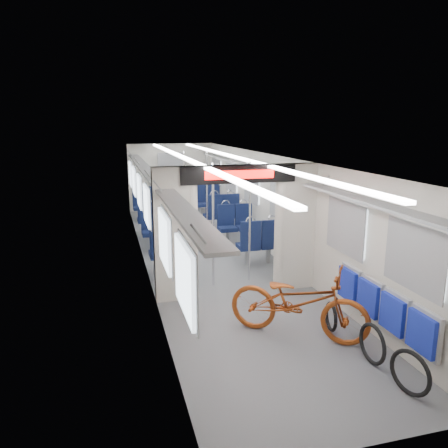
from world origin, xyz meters
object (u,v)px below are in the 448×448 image
seat_bay_far_left (152,208)px  stanchion_near_left (213,226)px  seat_bay_near_left (167,235)px  flip_bench (382,305)px  seat_bay_near_right (247,230)px  bicycle (298,302)px  bike_hoop_b (372,346)px  stanchion_far_right (207,197)px  stanchion_near_right (250,223)px  stanchion_far_left (185,197)px  bike_hoop_c (331,318)px  bike_hoop_a (410,375)px  seat_bay_far_right (213,204)px

seat_bay_far_left → stanchion_near_left: 5.20m
seat_bay_near_left → flip_bench: bearing=-63.7°
seat_bay_near_right → stanchion_near_left: size_ratio=0.90×
bicycle → bike_hoop_b: bearing=-109.4°
stanchion_far_right → flip_bench: bearing=-79.9°
bike_hoop_b → seat_bay_near_left: size_ratio=0.24×
flip_bench → seat_bay_near_right: 4.67m
stanchion_near_right → seat_bay_far_left: bearing=105.0°
bike_hoop_b → stanchion_far_left: stanchion_far_left is taller
stanchion_near_right → stanchion_far_right: 3.10m
bike_hoop_c → stanchion_near_right: stanchion_near_right is taller
bike_hoop_c → seat_bay_far_left: 7.61m
bicycle → stanchion_near_right: bearing=36.0°
stanchion_far_right → stanchion_far_left: bearing=170.3°
bicycle → stanchion_near_left: size_ratio=0.87×
stanchion_near_right → stanchion_far_right: size_ratio=1.00×
bicycle → bike_hoop_b: (0.61, -0.92, -0.28)m
flip_bench → stanchion_far_left: size_ratio=0.93×
bicycle → flip_bench: (0.99, -0.53, 0.05)m
bike_hoop_a → stanchion_near_right: size_ratio=0.24×
seat_bay_far_left → stanchion_far_right: 2.38m
bike_hoop_a → seat_bay_far_left: bearing=102.1°
bicycle → seat_bay_far_right: 7.44m
stanchion_far_left → bike_hoop_b: bearing=-79.2°
seat_bay_far_left → seat_bay_far_right: seat_bay_far_right is taller
seat_bay_near_left → stanchion_near_right: stanchion_near_right is taller
seat_bay_far_right → bike_hoop_a: bearing=-89.6°
seat_bay_near_right → stanchion_far_left: bearing=130.2°
bike_hoop_b → seat_bay_far_left: (-1.91, 8.31, 0.32)m
stanchion_near_left → seat_bay_far_right: bearing=76.4°
bike_hoop_a → seat_bay_far_right: 9.03m
seat_bay_near_left → stanchion_far_left: size_ratio=0.98×
seat_bay_far_right → flip_bench: bearing=-87.0°
seat_bay_near_right → stanchion_far_left: 1.94m
bicycle → bike_hoop_a: size_ratio=3.70×
bike_hoop_a → bike_hoop_b: 0.69m
bicycle → seat_bay_near_left: seat_bay_near_left is taller
bicycle → stanchion_far_left: size_ratio=0.87×
bike_hoop_c → seat_bay_near_right: (0.02, 4.10, 0.35)m
bike_hoop_c → stanchion_near_left: size_ratio=0.19×
bike_hoop_a → stanchion_far_left: (-1.26, 7.14, 0.90)m
bike_hoop_b → flip_bench: bearing=46.2°
flip_bench → stanchion_far_left: (-1.61, 6.06, 0.57)m
seat_bay_far_right → stanchion_near_right: bearing=-95.9°
bike_hoop_a → bike_hoop_b: bearing=92.2°
bike_hoop_c → stanchion_far_right: (-0.62, 5.42, 0.96)m
bike_hoop_a → flip_bench: bearing=72.0°
bicycle → seat_bay_near_right: size_ratio=0.97×
seat_bay_far_right → bike_hoop_c: bearing=-90.2°
bike_hoop_a → stanchion_far_left: bearing=100.0°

